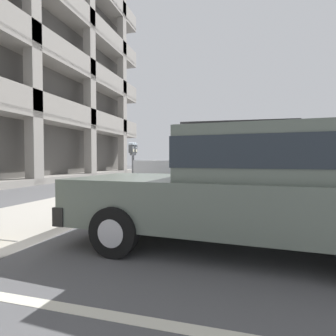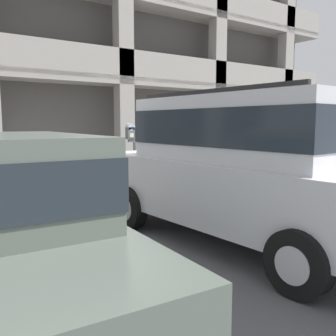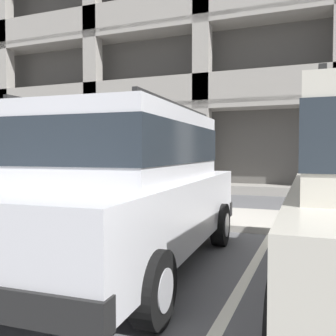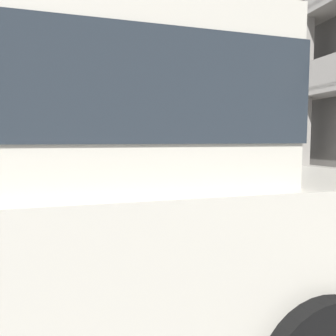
{
  "view_description": "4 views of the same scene",
  "coord_description": "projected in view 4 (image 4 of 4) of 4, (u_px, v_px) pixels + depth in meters",
  "views": [
    {
      "loc": [
        -6.64,
        -2.47,
        1.15
      ],
      "look_at": [
        0.32,
        -0.56,
        0.92
      ],
      "focal_mm": 28.0,
      "sensor_mm": 36.0,
      "label": 1
    },
    {
      "loc": [
        -3.58,
        -5.88,
        1.63
      ],
      "look_at": [
        -0.06,
        -0.87,
        0.89
      ],
      "focal_mm": 40.0,
      "sensor_mm": 36.0,
      "label": 2
    },
    {
      "loc": [
        2.38,
        -6.56,
        1.47
      ],
      "look_at": [
        0.0,
        -0.59,
        1.19
      ],
      "focal_mm": 40.0,
      "sensor_mm": 36.0,
      "label": 3
    },
    {
      "loc": [
        5.14,
        -2.18,
        1.36
      ],
      "look_at": [
        0.32,
        -0.83,
        0.92
      ],
      "focal_mm": 35.0,
      "sensor_mm": 36.0,
      "label": 4
    }
  ],
  "objects": [
    {
      "name": "ground_plane",
      "position": [
        209.0,
        222.0,
        5.63
      ],
      "size": [
        80.0,
        80.0,
        0.1
      ],
      "color": "#565659"
    },
    {
      "name": "red_sedan",
      "position": [
        60.0,
        162.0,
        7.86
      ],
      "size": [
        2.03,
        4.58,
        1.54
      ],
      "rotation": [
        0.0,
        0.0,
        -0.06
      ],
      "color": "#5B665B",
      "rests_on": "ground_plane"
    },
    {
      "name": "parking_meter_near",
      "position": [
        230.0,
        147.0,
        5.6
      ],
      "size": [
        0.35,
        0.12,
        1.5
      ],
      "color": "#595B60",
      "rests_on": "sidewalk"
    },
    {
      "name": "parking_meter_far",
      "position": [
        150.0,
        148.0,
        11.92
      ],
      "size": [
        0.15,
        0.12,
        1.43
      ],
      "color": "#595B60",
      "rests_on": "sidewalk"
    },
    {
      "name": "parking_stall_lines",
      "position": [
        151.0,
        261.0,
        3.68
      ],
      "size": [
        13.25,
        4.8,
        0.01
      ],
      "color": "silver",
      "rests_on": "ground_plane"
    },
    {
      "name": "sidewalk",
      "position": [
        276.0,
        211.0,
        5.97
      ],
      "size": [
        40.0,
        2.2,
        0.12
      ],
      "color": "#ADA89E",
      "rests_on": "ground_plane"
    },
    {
      "name": "silver_suv",
      "position": [
        64.0,
        158.0,
        4.74
      ],
      "size": [
        2.19,
        4.87,
        2.03
      ],
      "rotation": [
        0.0,
        0.0,
        0.05
      ],
      "color": "silver",
      "rests_on": "ground_plane"
    },
    {
      "name": "fire_hydrant",
      "position": [
        174.0,
        169.0,
        9.86
      ],
      "size": [
        0.3,
        0.3,
        0.7
      ],
      "color": "gold",
      "rests_on": "sidewalk"
    }
  ]
}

